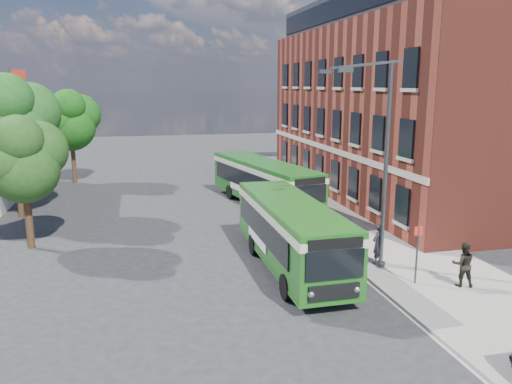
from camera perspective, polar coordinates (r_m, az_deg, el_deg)
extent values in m
plane|color=#262629|center=(23.17, 0.04, -8.06)|extent=(120.00, 120.00, 0.00)
cube|color=gray|center=(32.52, 8.81, -2.09)|extent=(6.00, 48.00, 0.15)
cube|color=beige|center=(31.53, 3.66, -2.55)|extent=(0.12, 48.00, 0.01)
cube|color=maroon|center=(38.28, 16.68, 8.67)|extent=(12.00, 26.00, 12.00)
cube|color=#C0B3A2|center=(35.87, 8.02, 5.01)|extent=(0.12, 26.00, 0.35)
cube|color=black|center=(38.56, 17.36, 19.25)|extent=(10.80, 24.80, 2.20)
cube|color=black|center=(36.18, 9.45, 20.12)|extent=(0.08, 24.00, 1.40)
cylinder|color=#393B3E|center=(35.12, -25.67, 5.25)|extent=(0.10, 0.10, 9.00)
cube|color=#AC2013|center=(34.85, -25.57, 11.99)|extent=(0.90, 0.02, 0.60)
cylinder|color=#393B3E|center=(23.10, 14.02, -8.11)|extent=(0.44, 0.44, 0.30)
cylinder|color=#393B3E|center=(21.99, 14.60, 2.59)|extent=(0.18, 0.18, 9.00)
cube|color=#393B3E|center=(20.63, 12.93, 14.06)|extent=(2.58, 0.46, 0.37)
cube|color=#393B3E|center=(21.71, 11.50, 14.01)|extent=(2.58, 0.46, 0.37)
cube|color=#393B3E|center=(19.67, 10.20, 13.55)|extent=(0.55, 0.22, 0.16)
cube|color=#393B3E|center=(21.67, 7.87, 13.48)|extent=(0.55, 0.22, 0.16)
cylinder|color=#393B3E|center=(21.13, 17.88, -7.12)|extent=(0.08, 0.08, 2.50)
cube|color=red|center=(20.80, 18.08, -4.25)|extent=(0.35, 0.04, 0.35)
cube|color=#1E5D19|center=(22.02, 4.01, -4.32)|extent=(2.58, 9.89, 2.45)
cube|color=#1E5D19|center=(22.42, 3.96, -7.44)|extent=(2.62, 9.93, 0.14)
cube|color=black|center=(21.92, 0.58, -4.02)|extent=(0.14, 8.07, 1.10)
cube|color=black|center=(22.67, 6.87, -3.56)|extent=(0.14, 8.07, 1.10)
cube|color=beige|center=(21.80, 4.04, -2.24)|extent=(2.64, 9.95, 0.32)
cube|color=#1E5D19|center=(21.71, 4.05, -1.32)|extent=(2.48, 9.79, 0.12)
cube|color=black|center=(17.55, 9.01, -8.21)|extent=(2.15, 0.10, 1.05)
cube|color=black|center=(17.30, 9.11, -5.89)|extent=(2.00, 0.10, 0.38)
cube|color=black|center=(17.91, 8.92, -11.22)|extent=(1.90, 0.10, 0.55)
sphere|color=silver|center=(17.64, 6.29, -11.53)|extent=(0.26, 0.26, 0.26)
sphere|color=silver|center=(18.26, 11.40, -10.86)|extent=(0.26, 0.26, 0.26)
cube|color=black|center=(26.57, 0.75, -0.90)|extent=(2.00, 0.10, 0.90)
cube|color=white|center=(22.78, 0.11, -5.36)|extent=(0.07, 3.20, 0.45)
cylinder|color=black|center=(19.30, 3.47, -10.77)|extent=(0.29, 1.00, 1.00)
cylinder|color=black|center=(20.08, 9.96, -10.01)|extent=(0.29, 1.00, 1.00)
cylinder|color=black|center=(24.06, -0.27, -6.02)|extent=(0.29, 1.00, 1.00)
cylinder|color=black|center=(24.69, 5.04, -5.59)|extent=(0.29, 1.00, 1.00)
cube|color=#175718|center=(33.24, 0.88, 1.37)|extent=(4.93, 11.79, 2.45)
cube|color=#175718|center=(33.50, 0.87, -0.77)|extent=(4.98, 11.84, 0.14)
cube|color=black|center=(32.93, -1.35, 1.49)|extent=(2.18, 9.51, 1.10)
cube|color=black|center=(34.06, 2.57, 1.84)|extent=(2.18, 9.51, 1.10)
cube|color=beige|center=(33.09, 0.88, 2.77)|extent=(5.00, 11.86, 0.32)
cube|color=#175718|center=(33.03, 0.88, 3.39)|extent=(4.81, 11.67, 0.12)
cube|color=black|center=(28.25, 6.16, -0.28)|extent=(2.12, 0.54, 1.05)
cube|color=black|center=(28.09, 6.21, 1.21)|extent=(1.97, 0.51, 0.38)
cube|color=black|center=(28.48, 6.13, -2.25)|extent=(1.87, 0.49, 0.55)
sphere|color=silver|center=(28.07, 4.63, -2.43)|extent=(0.26, 0.26, 0.26)
sphere|color=silver|center=(28.94, 7.54, -2.05)|extent=(0.26, 0.26, 0.26)
cube|color=black|center=(38.38, -3.02, 3.16)|extent=(1.97, 0.51, 0.90)
cube|color=white|center=(33.70, -1.85, 0.43)|extent=(0.73, 3.13, 0.45)
cylinder|color=black|center=(29.56, 2.29, -2.55)|extent=(0.49, 1.04, 1.00)
cylinder|color=black|center=(30.70, 6.15, -2.05)|extent=(0.49, 1.04, 1.00)
cylinder|color=black|center=(35.64, -2.95, 0.01)|extent=(0.49, 1.04, 1.00)
cylinder|color=black|center=(36.60, 0.42, 0.34)|extent=(0.49, 1.04, 1.00)
imported|color=black|center=(22.94, 13.78, -5.80)|extent=(0.80, 0.69, 1.85)
imported|color=black|center=(21.56, 22.59, -7.63)|extent=(1.07, 0.96, 1.81)
cylinder|color=#3A2415|center=(27.18, -24.51, -2.97)|extent=(0.36, 0.36, 2.85)
sphere|color=#204416|center=(26.67, -25.00, 2.41)|extent=(3.37, 3.37, 3.37)
sphere|color=#204416|center=(26.94, -23.59, 4.44)|extent=(2.85, 2.85, 2.85)
sphere|color=#204416|center=(26.29, -26.53, 3.29)|extent=(2.59, 2.59, 2.59)
sphere|color=#204416|center=(25.86, -25.57, 5.43)|extent=(2.33, 2.33, 2.33)
cylinder|color=#3A2415|center=(33.62, -25.45, 0.44)|extent=(0.36, 0.36, 3.71)
sphere|color=#1D4E1A|center=(33.17, -25.99, 6.16)|extent=(4.39, 4.39, 4.39)
sphere|color=#1D4E1A|center=(33.58, -24.50, 8.23)|extent=(3.71, 3.71, 3.71)
sphere|color=#1D4E1A|center=(32.24, -26.63, 9.43)|extent=(3.04, 3.04, 3.04)
cylinder|color=#3A2415|center=(43.89, -20.10, 3.10)|extent=(0.36, 0.36, 3.28)
sphere|color=#154A10|center=(43.55, -20.39, 6.98)|extent=(3.88, 3.88, 3.88)
sphere|color=#154A10|center=(44.00, -19.42, 8.36)|extent=(3.28, 3.28, 3.28)
sphere|color=#154A10|center=(43.08, -21.42, 7.65)|extent=(2.98, 2.98, 2.98)
sphere|color=#154A10|center=(42.71, -20.68, 9.18)|extent=(2.69, 2.69, 2.69)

